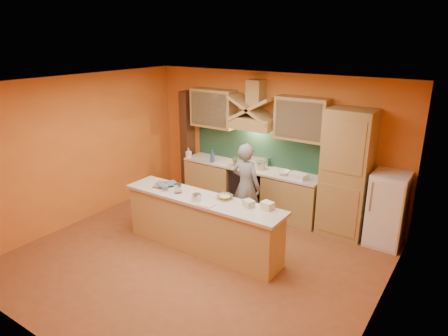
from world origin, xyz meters
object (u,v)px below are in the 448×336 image
Objects in this scene: stove at (250,188)px; fridge at (387,210)px; person at (246,186)px; kitchen_scale at (197,198)px; mixing_bowl at (225,197)px.

fridge reaches higher than stove.
kitchen_scale is at bearing 87.55° from person.
stove is at bearing 180.00° from fridge.
person is at bearing -64.86° from stove.
fridge is 5.19× the size of mixing_bowl.
stove is 1.88m from mixing_bowl.
mixing_bowl is at bearing -72.86° from stove.
mixing_bowl is (0.53, -1.73, 0.53)m from stove.
stove is 0.93m from person.
stove is at bearing -60.72° from person.
person is at bearing -161.59° from fridge.
kitchen_scale is at bearing -133.40° from mixing_bowl.
fridge is at bearing -157.45° from person.
person reaches higher than fridge.
stove is at bearing 107.14° from mixing_bowl.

